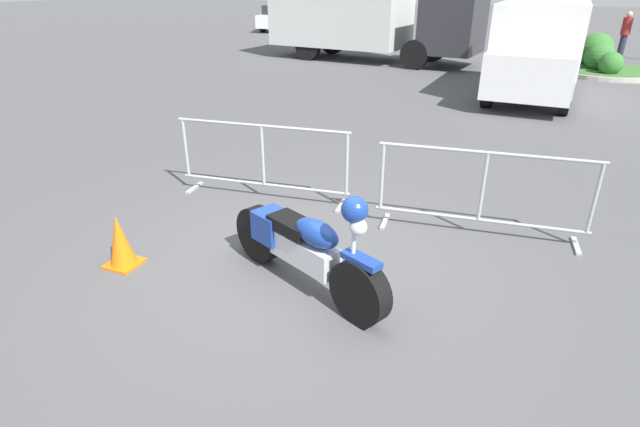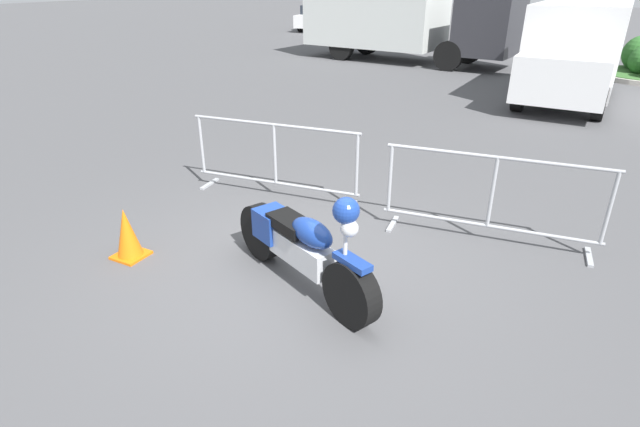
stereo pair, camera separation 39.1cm
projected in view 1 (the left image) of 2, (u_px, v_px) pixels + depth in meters
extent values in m
plane|color=#4C4C4F|center=(297.00, 269.00, 5.40)|extent=(120.00, 120.00, 0.00)
cylinder|color=black|center=(360.00, 292.00, 4.46)|extent=(0.64, 0.42, 0.62)
cylinder|color=black|center=(259.00, 234.00, 5.47)|extent=(0.64, 0.42, 0.62)
cube|color=silver|center=(304.00, 251.00, 4.93)|extent=(0.84, 0.55, 0.27)
ellipsoid|color=navy|center=(316.00, 233.00, 4.69)|extent=(0.60, 0.46, 0.25)
cube|color=black|center=(292.00, 224.00, 4.94)|extent=(0.58, 0.46, 0.12)
cube|color=navy|center=(272.00, 226.00, 5.22)|extent=(0.45, 0.43, 0.31)
cube|color=navy|center=(361.00, 260.00, 4.32)|extent=(0.41, 0.29, 0.06)
cylinder|color=silver|center=(354.00, 243.00, 4.33)|extent=(0.05, 0.05, 0.44)
sphere|color=silver|center=(358.00, 227.00, 4.22)|extent=(0.16, 0.16, 0.16)
sphere|color=navy|center=(355.00, 210.00, 4.19)|extent=(0.23, 0.23, 0.23)
cylinder|color=#9EA0A5|center=(261.00, 126.00, 6.71)|extent=(2.49, 0.30, 0.04)
cylinder|color=#9EA0A5|center=(264.00, 184.00, 7.07)|extent=(2.49, 0.30, 0.04)
cylinder|color=#9EA0A5|center=(186.00, 148.00, 7.20)|extent=(0.05, 0.05, 0.85)
cylinder|color=#9EA0A5|center=(263.00, 156.00, 6.89)|extent=(0.05, 0.05, 0.85)
cylinder|color=#9EA0A5|center=(347.00, 164.00, 6.58)|extent=(0.05, 0.05, 0.85)
cube|color=#9EA0A5|center=(195.00, 188.00, 7.45)|extent=(0.11, 0.44, 0.03)
cube|color=#9EA0A5|center=(341.00, 206.00, 6.86)|extent=(0.11, 0.44, 0.03)
cylinder|color=#9EA0A5|center=(488.00, 153.00, 5.68)|extent=(2.49, 0.30, 0.04)
cylinder|color=#9EA0A5|center=(478.00, 220.00, 6.05)|extent=(2.49, 0.30, 0.04)
cylinder|color=#9EA0A5|center=(382.00, 177.00, 6.18)|extent=(0.05, 0.05, 0.85)
cylinder|color=#9EA0A5|center=(483.00, 187.00, 5.87)|extent=(0.05, 0.05, 0.85)
cylinder|color=#9EA0A5|center=(595.00, 199.00, 5.55)|extent=(0.05, 0.05, 0.85)
cube|color=#9EA0A5|center=(385.00, 221.00, 6.42)|extent=(0.11, 0.44, 0.03)
cube|color=#9EA0A5|center=(576.00, 246.00, 5.83)|extent=(0.11, 0.44, 0.03)
cube|color=silver|center=(340.00, 10.00, 18.61)|extent=(5.25, 2.90, 2.50)
cube|color=#2D2D33|center=(453.00, 24.00, 16.80)|extent=(2.06, 2.39, 1.90)
cylinder|color=black|center=(433.00, 48.00, 18.39)|extent=(0.99, 0.40, 0.96)
cylinder|color=black|center=(415.00, 55.00, 16.87)|extent=(0.99, 0.40, 0.96)
cylinder|color=black|center=(332.00, 42.00, 20.28)|extent=(0.99, 0.40, 0.96)
cylinder|color=black|center=(308.00, 47.00, 18.77)|extent=(0.99, 0.40, 0.96)
cube|color=white|center=(540.00, 43.00, 12.91)|extent=(2.20, 4.19, 2.00)
cube|color=white|center=(528.00, 77.00, 11.08)|extent=(1.94, 0.99, 1.00)
cylinder|color=black|center=(565.00, 99.00, 11.28)|extent=(0.27, 0.73, 0.72)
cylinder|color=black|center=(488.00, 92.00, 11.94)|extent=(0.27, 0.73, 0.72)
cylinder|color=black|center=(568.00, 76.00, 13.97)|extent=(0.27, 0.73, 0.72)
cylinder|color=black|center=(506.00, 71.00, 14.63)|extent=(0.27, 0.73, 0.72)
cube|color=white|center=(282.00, 20.00, 29.19)|extent=(2.18, 4.31, 0.67)
cube|color=#1E232B|center=(281.00, 9.00, 28.82)|extent=(1.80, 2.29, 0.48)
cylinder|color=black|center=(279.00, 23.00, 30.63)|extent=(0.29, 0.64, 0.61)
cylinder|color=black|center=(300.00, 23.00, 30.29)|extent=(0.29, 0.64, 0.61)
cylinder|color=black|center=(263.00, 26.00, 28.33)|extent=(0.29, 0.64, 0.61)
cylinder|color=black|center=(286.00, 27.00, 27.99)|extent=(0.29, 0.64, 0.61)
cube|color=#284799|center=(330.00, 21.00, 28.55)|extent=(2.17, 4.29, 0.67)
cube|color=#1E232B|center=(329.00, 10.00, 28.18)|extent=(1.79, 2.28, 0.48)
cylinder|color=black|center=(324.00, 24.00, 29.99)|extent=(0.29, 0.63, 0.61)
cylinder|color=black|center=(346.00, 24.00, 29.65)|extent=(0.29, 0.63, 0.61)
cylinder|color=black|center=(311.00, 28.00, 27.70)|extent=(0.29, 0.63, 0.61)
cylinder|color=black|center=(336.00, 28.00, 27.36)|extent=(0.29, 0.63, 0.61)
cube|color=tan|center=(374.00, 22.00, 27.14)|extent=(2.28, 4.49, 0.70)
cube|color=#1E232B|center=(374.00, 11.00, 26.75)|extent=(1.88, 2.39, 0.50)
cylinder|color=black|center=(366.00, 26.00, 28.64)|extent=(0.30, 0.66, 0.64)
cylinder|color=black|center=(391.00, 26.00, 28.29)|extent=(0.30, 0.66, 0.64)
cylinder|color=black|center=(356.00, 30.00, 26.24)|extent=(0.30, 0.66, 0.64)
cylinder|color=black|center=(384.00, 31.00, 25.89)|extent=(0.30, 0.66, 0.64)
cylinder|color=#262838|center=(622.00, 46.00, 19.31)|extent=(0.34, 0.34, 0.85)
cylinder|color=maroon|center=(627.00, 26.00, 19.00)|extent=(0.47, 0.47, 0.62)
sphere|color=tan|center=(630.00, 14.00, 18.82)|extent=(0.22, 0.22, 0.22)
cylinder|color=#ADA89E|center=(605.00, 71.00, 16.26)|extent=(3.32, 3.32, 0.14)
cylinder|color=#38662D|center=(606.00, 69.00, 16.23)|extent=(3.06, 3.06, 0.02)
sphere|color=#33702D|center=(600.00, 57.00, 16.08)|extent=(0.91, 0.91, 0.91)
sphere|color=#33702D|center=(596.00, 50.00, 16.85)|extent=(1.13, 1.13, 1.13)
sphere|color=#33702D|center=(611.00, 64.00, 15.36)|extent=(0.71, 0.71, 0.71)
cube|color=orange|center=(124.00, 263.00, 5.48)|extent=(0.34, 0.34, 0.03)
cone|color=orange|center=(120.00, 240.00, 5.35)|extent=(0.28, 0.28, 0.56)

